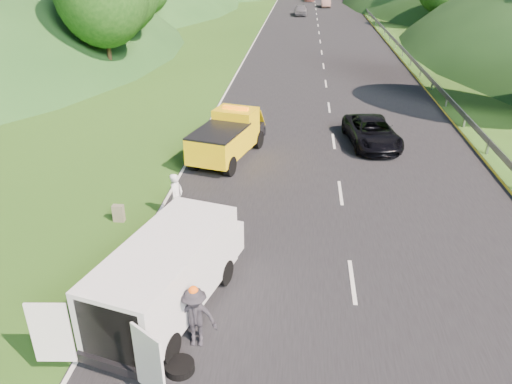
# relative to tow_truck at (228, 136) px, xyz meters

# --- Properties ---
(ground) EXTENTS (320.00, 320.00, 0.00)m
(ground) POSITION_rel_tow_truck_xyz_m (2.06, -7.30, -1.10)
(ground) COLOR #38661E
(ground) RESTS_ON ground
(road_surface) EXTENTS (14.00, 200.00, 0.02)m
(road_surface) POSITION_rel_tow_truck_xyz_m (5.06, 32.70, -1.09)
(road_surface) COLOR black
(road_surface) RESTS_ON ground
(guardrail) EXTENTS (0.06, 140.00, 1.52)m
(guardrail) POSITION_rel_tow_truck_xyz_m (12.36, 45.20, -1.10)
(guardrail) COLOR gray
(guardrail) RESTS_ON ground
(tree_line_left) EXTENTS (14.00, 140.00, 14.00)m
(tree_line_left) POSITION_rel_tow_truck_xyz_m (-16.94, 52.70, -1.10)
(tree_line_left) COLOR #2E5C1B
(tree_line_left) RESTS_ON ground
(tree_line_right) EXTENTS (14.00, 140.00, 14.00)m
(tree_line_right) POSITION_rel_tow_truck_xyz_m (25.06, 52.70, -1.10)
(tree_line_right) COLOR #2E5C1B
(tree_line_right) RESTS_ON ground
(tow_truck) EXTENTS (3.20, 5.53, 2.24)m
(tow_truck) POSITION_rel_tow_truck_xyz_m (0.00, 0.00, 0.00)
(tow_truck) COLOR black
(tow_truck) RESTS_ON ground
(white_van) EXTENTS (4.18, 6.64, 2.19)m
(white_van) POSITION_rel_tow_truck_xyz_m (0.00, -10.99, 0.14)
(white_van) COLOR black
(white_van) RESTS_ON ground
(woman) EXTENTS (0.61, 0.73, 1.74)m
(woman) POSITION_rel_tow_truck_xyz_m (-1.04, -5.90, -1.10)
(woman) COLOR silver
(woman) RESTS_ON ground
(child) EXTENTS (0.56, 0.55, 0.91)m
(child) POSITION_rel_tow_truck_xyz_m (-0.08, -7.03, -1.10)
(child) COLOR tan
(child) RESTS_ON ground
(worker) EXTENTS (1.09, 0.63, 1.68)m
(worker) POSITION_rel_tow_truck_xyz_m (0.95, -12.29, -1.10)
(worker) COLOR black
(worker) RESTS_ON ground
(suitcase) EXTENTS (0.41, 0.24, 0.65)m
(suitcase) POSITION_rel_tow_truck_xyz_m (-3.12, -6.36, -0.77)
(suitcase) COLOR #68614E
(suitcase) RESTS_ON ground
(spare_tire) EXTENTS (0.71, 0.71, 0.20)m
(spare_tire) POSITION_rel_tow_truck_xyz_m (0.72, -13.19, -1.10)
(spare_tire) COLOR black
(spare_tire) RESTS_ON ground
(passing_suv) EXTENTS (2.85, 5.04, 1.33)m
(passing_suv) POSITION_rel_tow_truck_xyz_m (6.90, 2.38, -1.10)
(passing_suv) COLOR black
(passing_suv) RESTS_ON ground
(dist_car_a) EXTENTS (1.75, 4.35, 1.48)m
(dist_car_a) POSITION_rel_tow_truck_xyz_m (2.72, 54.65, -1.10)
(dist_car_a) COLOR #504F55
(dist_car_a) RESTS_ON ground
(dist_car_b) EXTENTS (1.45, 4.17, 1.37)m
(dist_car_b) POSITION_rel_tow_truck_xyz_m (6.72, 66.04, -1.10)
(dist_car_b) COLOR brown
(dist_car_b) RESTS_ON ground
(dist_car_c) EXTENTS (1.89, 4.65, 1.35)m
(dist_car_c) POSITION_rel_tow_truck_xyz_m (4.05, 75.88, -1.10)
(dist_car_c) COLOR #8D5446
(dist_car_c) RESTS_ON ground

